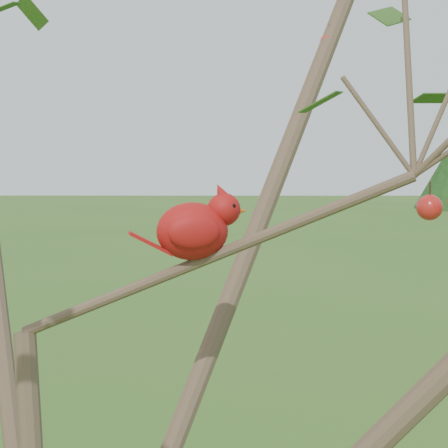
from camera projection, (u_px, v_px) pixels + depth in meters
name	position (u px, v px, depth m)	size (l,w,h in m)	color
crabapple_tree	(49.00, 234.00, 0.95)	(2.35, 2.05, 2.95)	#493527
cardinal	(196.00, 228.00, 1.05)	(0.18, 0.11, 0.13)	#AD0E13
distant_trees	(221.00, 174.00, 26.49)	(42.25, 13.17, 3.75)	#493527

